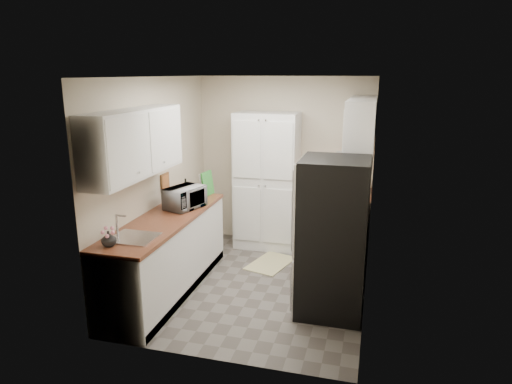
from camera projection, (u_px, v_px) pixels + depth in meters
ground at (257, 284)px, 5.67m from camera, size 3.20×3.20×0.00m
room_shell at (255, 155)px, 5.25m from camera, size 2.64×3.24×2.52m
pantry_cabinet at (267, 181)px, 6.69m from camera, size 0.90×0.55×2.00m
base_cabinet_left at (167, 256)px, 5.40m from camera, size 0.60×2.30×0.88m
countertop_left at (165, 219)px, 5.29m from camera, size 0.63×2.33×0.04m
base_cabinet_right at (347, 227)px, 6.42m from camera, size 0.60×0.80×0.88m
countertop_right at (348, 195)px, 6.31m from camera, size 0.63×0.83×0.04m
electric_range at (341, 244)px, 5.67m from camera, size 0.71×0.78×1.13m
refrigerator at (333, 237)px, 4.84m from camera, size 0.70×0.72×1.70m
microwave at (185, 198)px, 5.61m from camera, size 0.46×0.56×0.27m
wine_bottle at (186, 190)px, 5.98m from camera, size 0.07×0.07×0.26m
flower_vase at (109, 239)px, 4.39m from camera, size 0.19×0.19×0.15m
cutting_board at (208, 183)px, 6.20m from camera, size 0.06×0.26×0.33m
toaster_oven at (356, 185)px, 6.30m from camera, size 0.37×0.44×0.23m
fruit_basket at (357, 173)px, 6.24m from camera, size 0.27×0.27×0.12m
kitchen_mat at (271, 263)px, 6.27m from camera, size 0.64×0.83×0.01m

